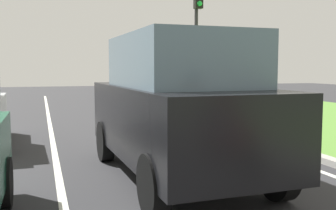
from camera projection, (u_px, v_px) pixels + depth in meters
ground_plane at (80, 137)px, 10.32m from camera, size 60.00×60.00×0.00m
lane_line_center at (52, 138)px, 10.11m from camera, size 0.12×32.00×0.01m
lane_line_right_edge at (208, 130)px, 11.41m from camera, size 0.12×32.00×0.01m
curb_right at (224, 127)px, 11.56m from camera, size 0.24×48.00×0.12m
car_suv_ahead at (177, 106)px, 6.35m from camera, size 2.09×4.56×2.28m
traffic_light_near_right at (197, 23)px, 15.47m from camera, size 0.32×0.50×5.26m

